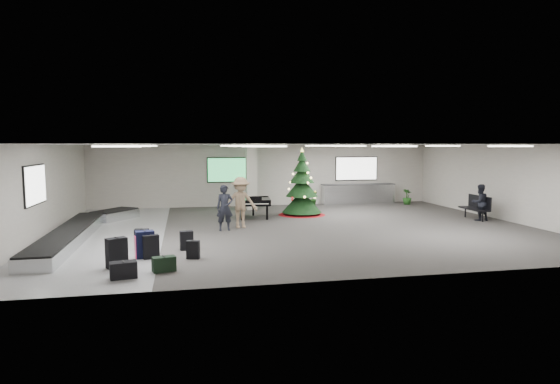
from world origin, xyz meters
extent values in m
plane|color=#363331|center=(0.00, 0.00, 0.00)|extent=(18.00, 18.00, 0.00)
cube|color=beige|center=(0.00, 7.00, 1.60)|extent=(18.00, 0.02, 3.20)
cube|color=beige|center=(0.00, -7.00, 1.60)|extent=(18.00, 0.02, 3.20)
cube|color=beige|center=(-9.00, 0.00, 1.60)|extent=(0.02, 14.00, 3.20)
cube|color=beige|center=(9.00, 0.00, 1.60)|extent=(0.02, 14.00, 3.20)
cube|color=silver|center=(0.00, 0.00, 3.20)|extent=(18.00, 14.00, 0.02)
cube|color=gray|center=(-7.00, 0.00, 0.00)|extent=(4.00, 14.00, 0.01)
cube|color=beige|center=(-1.00, 5.60, 1.60)|extent=(0.50, 0.50, 3.20)
cube|color=green|center=(-2.00, 6.95, 1.90)|extent=(2.20, 0.08, 1.30)
cube|color=white|center=(5.00, 6.95, 1.90)|extent=(2.40, 0.08, 1.30)
cube|color=white|center=(-8.95, -1.00, 1.90)|extent=(0.08, 2.10, 1.30)
cube|color=white|center=(-6.00, -4.00, 3.14)|extent=(1.20, 0.60, 0.04)
cube|color=white|center=(-6.00, 0.00, 3.14)|extent=(1.20, 0.60, 0.04)
cube|color=white|center=(-6.00, 4.00, 3.14)|extent=(1.20, 0.60, 0.04)
cube|color=white|center=(-2.00, -4.00, 3.14)|extent=(1.20, 0.60, 0.04)
cube|color=white|center=(-2.00, 0.00, 3.14)|extent=(1.20, 0.60, 0.04)
cube|color=white|center=(-2.00, 4.00, 3.14)|extent=(1.20, 0.60, 0.04)
cube|color=white|center=(2.00, -4.00, 3.14)|extent=(1.20, 0.60, 0.04)
cube|color=white|center=(2.00, 0.00, 3.14)|extent=(1.20, 0.60, 0.04)
cube|color=white|center=(2.00, 4.00, 3.14)|extent=(1.20, 0.60, 0.04)
cube|color=white|center=(6.00, -4.00, 3.14)|extent=(1.20, 0.60, 0.04)
cube|color=white|center=(6.00, 0.00, 3.14)|extent=(1.20, 0.60, 0.04)
cube|color=white|center=(6.00, 4.00, 3.14)|extent=(1.20, 0.60, 0.04)
cube|color=silver|center=(-8.00, -1.00, 0.19)|extent=(1.00, 8.00, 0.38)
cube|color=black|center=(-8.00, -1.00, 0.40)|extent=(0.95, 7.90, 0.05)
cube|color=silver|center=(-7.20, 3.60, 0.19)|extent=(1.97, 2.21, 0.38)
cube|color=black|center=(-7.20, 3.60, 0.40)|extent=(1.87, 2.10, 0.05)
cube|color=silver|center=(5.00, 6.65, 0.53)|extent=(4.00, 0.60, 1.05)
cube|color=#303033|center=(5.00, 6.65, 1.06)|extent=(4.05, 0.65, 0.04)
cube|color=black|center=(-6.01, -4.74, 0.39)|extent=(0.58, 0.49, 0.79)
cube|color=black|center=(-6.01, -4.74, 0.80)|extent=(0.11, 0.16, 0.02)
cube|color=black|center=(-5.21, -3.92, 0.34)|extent=(0.48, 0.33, 0.67)
cube|color=black|center=(-5.21, -3.92, 0.68)|extent=(0.07, 0.14, 0.02)
cube|color=#E71E60|center=(-5.44, -3.79, 0.32)|extent=(0.46, 0.34, 0.64)
cube|color=black|center=(-5.44, -3.79, 0.65)|extent=(0.06, 0.14, 0.02)
cube|color=black|center=(-4.23, -2.98, 0.29)|extent=(0.41, 0.27, 0.58)
cube|color=black|center=(-4.23, -2.98, 0.59)|extent=(0.05, 0.13, 0.02)
cube|color=black|center=(-5.38, -3.78, 0.38)|extent=(0.55, 0.39, 0.77)
cube|color=black|center=(-5.38, -3.78, 0.78)|extent=(0.07, 0.18, 0.02)
cube|color=black|center=(-4.80, -5.35, 0.19)|extent=(0.62, 0.43, 0.38)
cube|color=black|center=(-4.80, -5.35, 0.39)|extent=(0.07, 0.17, 0.02)
cube|color=black|center=(-4.05, -4.15, 0.26)|extent=(0.39, 0.28, 0.51)
cube|color=black|center=(-4.05, -4.15, 0.52)|extent=(0.06, 0.12, 0.02)
cube|color=black|center=(-5.57, -2.53, 0.31)|extent=(0.44, 0.28, 0.61)
cube|color=black|center=(-5.57, -2.53, 0.62)|extent=(0.04, 0.14, 0.02)
cube|color=black|center=(-5.72, -5.80, 0.20)|extent=(0.67, 0.46, 0.40)
cube|color=black|center=(-5.72, -5.80, 0.42)|extent=(0.07, 0.21, 0.02)
cone|color=maroon|center=(0.99, 3.30, 0.07)|extent=(2.15, 2.15, 0.14)
cylinder|color=#3F2819|center=(0.99, 3.30, 0.28)|extent=(0.14, 0.14, 0.57)
cone|color=black|center=(0.99, 3.30, 0.62)|extent=(1.81, 1.81, 1.02)
cone|color=black|center=(0.99, 3.30, 1.30)|extent=(1.47, 1.47, 0.91)
cone|color=black|center=(0.99, 3.30, 1.87)|extent=(1.13, 1.13, 0.79)
cone|color=black|center=(0.99, 3.30, 2.32)|extent=(0.79, 0.79, 0.68)
cone|color=black|center=(0.99, 3.30, 2.72)|extent=(0.45, 0.45, 0.51)
cone|color=#FFE566|center=(0.99, 3.30, 2.97)|extent=(0.18, 0.18, 0.20)
cube|color=black|center=(-1.29, 2.90, 0.74)|extent=(1.54, 1.70, 0.25)
cube|color=black|center=(-1.37, 2.05, 0.66)|extent=(1.32, 0.40, 0.09)
cube|color=white|center=(-1.38, 2.02, 0.72)|extent=(1.17, 0.24, 0.02)
cube|color=black|center=(-1.35, 2.27, 0.91)|extent=(0.63, 0.09, 0.20)
cylinder|color=black|center=(-1.89, 2.33, 0.30)|extent=(0.09, 0.09, 0.61)
cylinder|color=black|center=(-0.81, 2.22, 0.30)|extent=(0.09, 0.09, 0.61)
cylinder|color=black|center=(-1.22, 3.52, 0.30)|extent=(0.09, 0.09, 0.61)
cube|color=black|center=(7.89, 0.52, 0.45)|extent=(0.59, 1.64, 0.06)
cylinder|color=black|center=(7.89, -0.13, 0.22)|extent=(0.06, 0.06, 0.43)
cylinder|color=black|center=(7.89, 1.17, 0.22)|extent=(0.06, 0.06, 0.43)
cube|color=black|center=(8.14, 0.52, 0.76)|extent=(0.11, 1.62, 0.54)
imported|color=black|center=(-2.80, 0.05, 0.85)|extent=(0.64, 0.43, 1.71)
imported|color=#94775B|center=(-2.15, 0.51, 0.98)|extent=(1.31, 0.81, 1.96)
imported|color=black|center=(7.92, 0.18, 0.77)|extent=(0.78, 0.62, 1.54)
imported|color=#164014|center=(2.41, 6.30, 0.38)|extent=(0.52, 0.47, 0.76)
imported|color=#164014|center=(7.47, 5.82, 0.42)|extent=(0.64, 0.64, 0.84)
camera|label=1|loc=(-4.27, -17.23, 3.17)|focal=30.00mm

